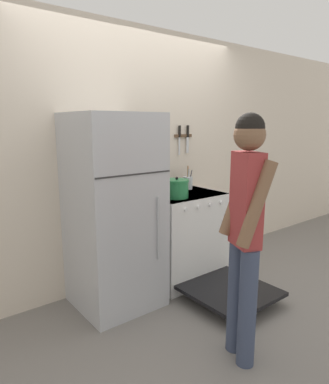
% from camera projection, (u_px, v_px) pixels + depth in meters
% --- Properties ---
extents(ground_plane, '(14.00, 14.00, 0.00)m').
position_uv_depth(ground_plane, '(141.00, 274.00, 3.74)').
color(ground_plane, slate).
extents(wall_back, '(10.00, 0.06, 2.55)m').
position_uv_depth(wall_back, '(138.00, 157.00, 3.51)').
color(wall_back, beige).
rests_on(wall_back, ground_plane).
extents(refrigerator, '(0.70, 0.72, 1.70)m').
position_uv_depth(refrigerator, '(114.00, 212.00, 2.99)').
color(refrigerator, '#B7BABF').
rests_on(refrigerator, ground_plane).
extents(stove_range, '(0.79, 1.37, 0.91)m').
position_uv_depth(stove_range, '(184.00, 237.00, 3.55)').
color(stove_range, white).
rests_on(stove_range, ground_plane).
extents(dutch_oven_pot, '(0.28, 0.24, 0.20)m').
position_uv_depth(dutch_oven_pot, '(177.00, 189.00, 3.27)').
color(dutch_oven_pot, '#237A42').
rests_on(dutch_oven_pot, stove_range).
extents(tea_kettle, '(0.19, 0.15, 0.22)m').
position_uv_depth(tea_kettle, '(162.00, 187.00, 3.48)').
color(tea_kettle, silver).
rests_on(tea_kettle, stove_range).
extents(utensil_jar, '(0.11, 0.11, 0.26)m').
position_uv_depth(utensil_jar, '(188.00, 182.00, 3.70)').
color(utensil_jar, silver).
rests_on(utensil_jar, stove_range).
extents(person, '(0.36, 0.41, 1.68)m').
position_uv_depth(person, '(245.00, 226.00, 2.23)').
color(person, '#38425B').
rests_on(person, ground_plane).
extents(wall_knife_strip, '(0.24, 0.03, 0.32)m').
position_uv_depth(wall_knife_strip, '(183.00, 136.00, 3.78)').
color(wall_knife_strip, brown).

